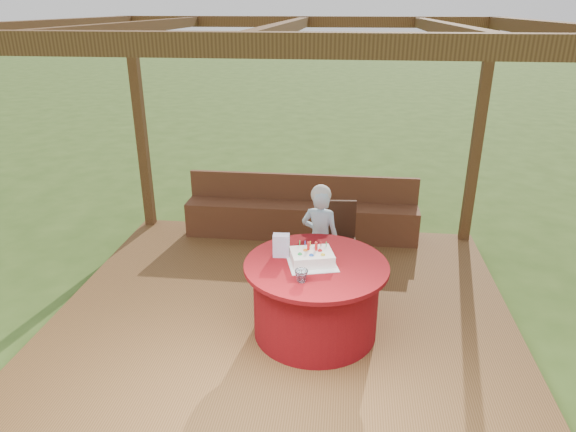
{
  "coord_description": "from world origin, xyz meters",
  "views": [
    {
      "loc": [
        0.56,
        -4.47,
        2.96
      ],
      "look_at": [
        0.0,
        0.25,
        1.0
      ],
      "focal_mm": 32.0,
      "sensor_mm": 36.0,
      "label": 1
    }
  ],
  "objects_px": {
    "bench": "(301,217)",
    "birthday_cake": "(312,257)",
    "elderly_woman": "(320,235)",
    "drinking_glass": "(301,276)",
    "gift_bag": "(281,245)",
    "chair": "(338,236)",
    "table": "(315,298)"
  },
  "relations": [
    {
      "from": "chair",
      "to": "gift_bag",
      "type": "relative_size",
      "value": 3.97
    },
    {
      "from": "bench",
      "to": "gift_bag",
      "type": "relative_size",
      "value": 14.23
    },
    {
      "from": "table",
      "to": "chair",
      "type": "distance_m",
      "value": 1.21
    },
    {
      "from": "bench",
      "to": "elderly_woman",
      "type": "bearing_deg",
      "value": -75.84
    },
    {
      "from": "elderly_woman",
      "to": "birthday_cake",
      "type": "xyz_separation_m",
      "value": [
        -0.02,
        -0.89,
        0.18
      ]
    },
    {
      "from": "birthday_cake",
      "to": "gift_bag",
      "type": "relative_size",
      "value": 2.42
    },
    {
      "from": "table",
      "to": "drinking_glass",
      "type": "xyz_separation_m",
      "value": [
        -0.1,
        -0.33,
        0.4
      ]
    },
    {
      "from": "table",
      "to": "chair",
      "type": "bearing_deg",
      "value": 81.71
    },
    {
      "from": "elderly_woman",
      "to": "drinking_glass",
      "type": "height_order",
      "value": "elderly_woman"
    },
    {
      "from": "elderly_woman",
      "to": "gift_bag",
      "type": "xyz_separation_m",
      "value": [
        -0.31,
        -0.78,
        0.23
      ]
    },
    {
      "from": "gift_bag",
      "to": "drinking_glass",
      "type": "xyz_separation_m",
      "value": [
        0.23,
        -0.45,
        -0.05
      ]
    },
    {
      "from": "table",
      "to": "birthday_cake",
      "type": "xyz_separation_m",
      "value": [
        -0.04,
        0.01,
        0.41
      ]
    },
    {
      "from": "chair",
      "to": "drinking_glass",
      "type": "bearing_deg",
      "value": -100.26
    },
    {
      "from": "gift_bag",
      "to": "drinking_glass",
      "type": "distance_m",
      "value": 0.5
    },
    {
      "from": "birthday_cake",
      "to": "elderly_woman",
      "type": "bearing_deg",
      "value": 88.47
    },
    {
      "from": "gift_bag",
      "to": "chair",
      "type": "bearing_deg",
      "value": 61.85
    },
    {
      "from": "table",
      "to": "elderly_woman",
      "type": "height_order",
      "value": "elderly_woman"
    },
    {
      "from": "chair",
      "to": "bench",
      "type": "bearing_deg",
      "value": 118.02
    },
    {
      "from": "table",
      "to": "elderly_woman",
      "type": "bearing_deg",
      "value": 91.14
    },
    {
      "from": "elderly_woman",
      "to": "birthday_cake",
      "type": "height_order",
      "value": "elderly_woman"
    },
    {
      "from": "chair",
      "to": "gift_bag",
      "type": "height_order",
      "value": "gift_bag"
    },
    {
      "from": "bench",
      "to": "chair",
      "type": "distance_m",
      "value": 1.09
    },
    {
      "from": "gift_bag",
      "to": "drinking_glass",
      "type": "bearing_deg",
      "value": -66.19
    },
    {
      "from": "bench",
      "to": "birthday_cake",
      "type": "xyz_separation_m",
      "value": [
        0.29,
        -2.13,
        0.51
      ]
    },
    {
      "from": "bench",
      "to": "gift_bag",
      "type": "distance_m",
      "value": 2.1
    },
    {
      "from": "gift_bag",
      "to": "birthday_cake",
      "type": "bearing_deg",
      "value": -23.83
    },
    {
      "from": "bench",
      "to": "elderly_woman",
      "type": "xyz_separation_m",
      "value": [
        0.31,
        -1.25,
        0.32
      ]
    },
    {
      "from": "table",
      "to": "gift_bag",
      "type": "height_order",
      "value": "gift_bag"
    },
    {
      "from": "chair",
      "to": "gift_bag",
      "type": "distance_m",
      "value": 1.24
    },
    {
      "from": "bench",
      "to": "birthday_cake",
      "type": "distance_m",
      "value": 2.21
    },
    {
      "from": "chair",
      "to": "birthday_cake",
      "type": "xyz_separation_m",
      "value": [
        -0.21,
        -1.18,
        0.32
      ]
    },
    {
      "from": "drinking_glass",
      "to": "gift_bag",
      "type": "bearing_deg",
      "value": 116.88
    }
  ]
}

